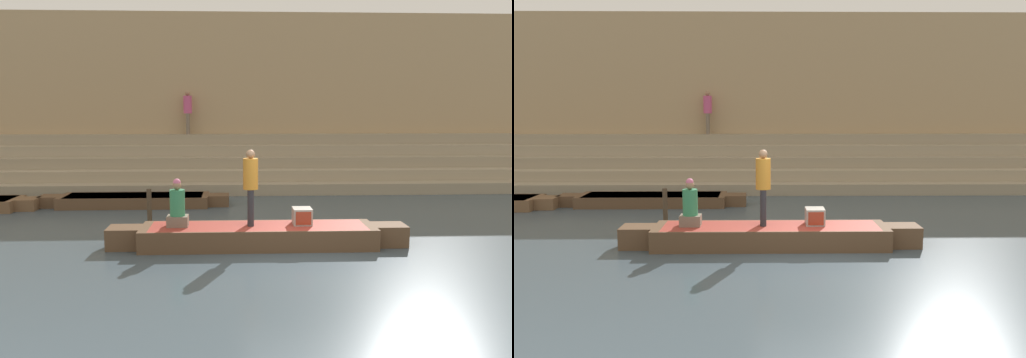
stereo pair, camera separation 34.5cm
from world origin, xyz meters
TOP-DOWN VIEW (x-y plane):
  - ground_plane at (0.00, 0.00)m, footprint 120.00×120.00m
  - ghat_steps at (0.00, 9.85)m, footprint 36.00×3.46m
  - back_wall at (0.00, 11.71)m, footprint 34.20×1.28m
  - rowboat_main at (-0.93, 1.19)m, footprint 6.79×1.29m
  - person_standing at (-1.10, 1.24)m, footprint 0.34×0.34m
  - person_rowing at (-2.76, 1.22)m, footprint 0.47×0.37m
  - tv_set at (0.08, 1.29)m, footprint 0.43×0.48m
  - moored_boat_shore at (-4.67, 6.03)m, footprint 6.03×1.26m
  - mooring_post at (-3.80, 3.60)m, footprint 0.13×0.13m
  - person_on_steps at (-3.36, 10.77)m, footprint 0.35×0.35m

SIDE VIEW (x-z plane):
  - ground_plane at x=0.00m, z-range 0.00..0.00m
  - moored_boat_shore at x=-4.67m, z-range 0.01..0.37m
  - rowboat_main at x=-0.93m, z-range 0.02..0.50m
  - mooring_post at x=-3.80m, z-range 0.00..0.95m
  - tv_set at x=0.08m, z-range 0.48..0.86m
  - ghat_steps at x=0.00m, z-range -0.27..1.77m
  - person_rowing at x=-2.76m, z-range 0.38..1.47m
  - person_standing at x=-1.10m, z-range 0.62..2.35m
  - person_on_steps at x=-3.36m, z-range 2.18..3.94m
  - back_wall at x=0.00m, z-range -0.03..6.96m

